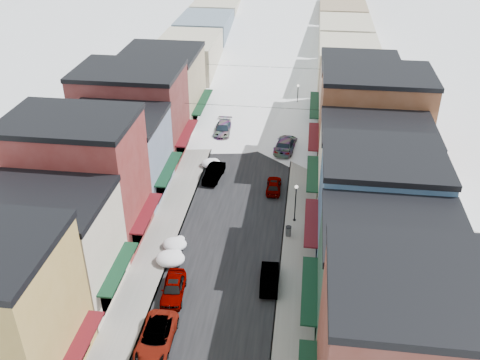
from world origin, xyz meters
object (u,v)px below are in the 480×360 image
(car_white_suv, at_px, (156,337))
(car_dark_hatch, at_px, (214,173))
(car_silver_sedan, at_px, (173,288))
(streetlamp_near, at_px, (296,199))
(car_green_sedan, at_px, (269,278))
(trash_can, at_px, (288,231))

(car_white_suv, bearing_deg, car_dark_hatch, 89.07)
(car_silver_sedan, relative_size, streetlamp_near, 1.10)
(car_dark_hatch, bearing_deg, car_green_sedan, -58.67)
(streetlamp_near, bearing_deg, car_green_sedan, -100.07)
(car_dark_hatch, relative_size, streetlamp_near, 1.11)
(car_green_sedan, height_order, streetlamp_near, streetlamp_near)
(car_green_sedan, bearing_deg, car_dark_hatch, -68.21)
(car_white_suv, bearing_deg, trash_can, 57.84)
(car_silver_sedan, height_order, trash_can, car_silver_sedan)
(car_white_suv, relative_size, streetlamp_near, 1.32)
(car_silver_sedan, bearing_deg, car_green_sedan, 12.14)
(car_dark_hatch, relative_size, car_green_sedan, 1.03)
(car_white_suv, xyz_separation_m, streetlamp_near, (9.53, 17.55, 1.99))
(car_white_suv, height_order, car_dark_hatch, car_white_suv)
(car_white_suv, distance_m, trash_can, 17.43)
(car_silver_sedan, bearing_deg, trash_can, 41.54)
(car_dark_hatch, height_order, streetlamp_near, streetlamp_near)
(car_green_sedan, bearing_deg, trash_can, -102.47)
(car_green_sedan, xyz_separation_m, streetlamp_near, (1.73, 9.74, 2.01))
(trash_can, bearing_deg, car_dark_hatch, 131.81)
(car_green_sedan, bearing_deg, car_silver_sedan, 14.42)
(car_white_suv, height_order, streetlamp_near, streetlamp_near)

